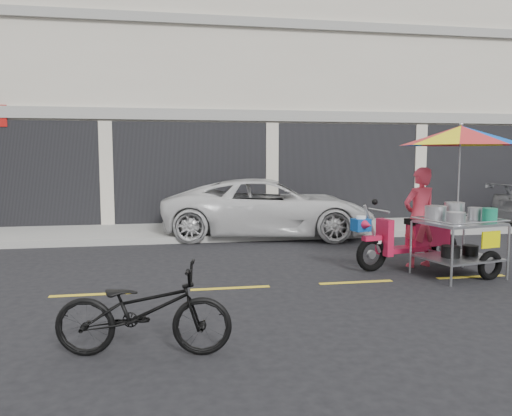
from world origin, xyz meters
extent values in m
plane|color=black|center=(0.00, 0.00, 0.00)|extent=(90.00, 90.00, 0.00)
cube|color=gray|center=(0.00, 5.50, 0.07)|extent=(45.00, 3.00, 0.15)
cube|color=beige|center=(0.00, 10.50, 4.00)|extent=(36.00, 8.00, 8.00)
cube|color=black|center=(0.00, 6.47, 1.45)|extent=(35.28, 0.06, 2.90)
cube|color=gray|center=(0.00, 6.45, 3.10)|extent=(36.00, 0.12, 0.30)
cube|color=gray|center=(0.00, 6.45, 5.60)|extent=(36.00, 0.12, 0.25)
cube|color=gold|center=(0.00, 0.00, 0.00)|extent=(42.00, 0.10, 0.01)
imported|color=silver|center=(-0.46, 4.70, 0.71)|extent=(5.46, 3.20, 1.43)
imported|color=black|center=(-3.17, -2.36, 0.46)|extent=(1.83, 0.87, 0.92)
torus|color=black|center=(0.55, 0.69, 0.30)|extent=(0.61, 0.24, 0.60)
torus|color=black|center=(2.10, 1.01, 0.30)|extent=(0.61, 0.24, 0.60)
cylinder|color=#9EA0A5|center=(0.55, 0.69, 0.30)|extent=(0.16, 0.09, 0.15)
cylinder|color=#9EA0A5|center=(2.10, 1.01, 0.30)|extent=(0.16, 0.09, 0.15)
cube|color=#C2183D|center=(0.55, 0.69, 0.58)|extent=(0.36, 0.19, 0.08)
cylinder|color=#9EA0A5|center=(0.55, 0.69, 0.74)|extent=(0.39, 0.13, 0.85)
cube|color=#C2183D|center=(0.80, 0.74, 0.58)|extent=(0.20, 0.38, 0.63)
cube|color=#C2183D|center=(1.27, 0.84, 0.34)|extent=(0.89, 0.46, 0.08)
cube|color=#C2183D|center=(1.73, 0.94, 0.58)|extent=(0.83, 0.43, 0.42)
cube|color=black|center=(1.63, 0.92, 0.82)|extent=(0.72, 0.39, 0.11)
cylinder|color=#9EA0A5|center=(0.67, 0.71, 1.06)|extent=(0.16, 0.58, 0.04)
sphere|color=black|center=(0.69, 0.93, 1.18)|extent=(0.11, 0.11, 0.11)
cylinder|color=white|center=(0.67, 0.71, 0.51)|extent=(0.15, 0.15, 0.05)
cube|color=navy|center=(0.32, 0.64, 0.82)|extent=(0.32, 0.28, 0.21)
cylinder|color=white|center=(0.32, 0.64, 0.95)|extent=(0.20, 0.20, 0.05)
cone|color=#C2183D|center=(0.36, 0.46, 0.85)|extent=(0.23, 0.27, 0.19)
torus|color=black|center=(2.19, -0.21, 0.23)|extent=(0.50, 0.20, 0.49)
cylinder|color=#9EA0A5|center=(1.34, -0.50, 0.45)|extent=(0.05, 0.05, 0.90)
cylinder|color=#9EA0A5|center=(1.14, 0.43, 0.45)|extent=(0.05, 0.05, 0.90)
cylinder|color=#9EA0A5|center=(2.47, -0.26, 0.45)|extent=(0.05, 0.05, 0.90)
cylinder|color=#9EA0A5|center=(2.28, 0.67, 0.45)|extent=(0.05, 0.05, 0.90)
cube|color=#9EA0A5|center=(1.81, 0.09, 0.32)|extent=(1.33, 1.17, 0.03)
cube|color=#9EA0A5|center=(1.81, 0.09, 0.90)|extent=(1.33, 1.17, 0.04)
cylinder|color=#9EA0A5|center=(1.90, -0.38, 0.96)|extent=(1.14, 0.27, 0.03)
cylinder|color=#9EA0A5|center=(1.71, 0.55, 0.96)|extent=(1.14, 0.27, 0.03)
cylinder|color=#9EA0A5|center=(1.24, -0.03, 0.96)|extent=(0.22, 0.94, 0.03)
cylinder|color=#9EA0A5|center=(2.37, 0.21, 0.96)|extent=(0.22, 0.94, 0.03)
cylinder|color=#9EA0A5|center=(1.71, 0.55, 0.32)|extent=(0.21, 0.78, 0.04)
cylinder|color=#9EA0A5|center=(1.71, 0.55, 0.85)|extent=(0.21, 0.78, 0.04)
cube|color=#D3CF00|center=(2.07, -0.37, 0.69)|extent=(0.37, 0.10, 0.26)
cylinder|color=#B7B7BC|center=(1.45, 0.23, 1.03)|extent=(0.40, 0.40, 0.23)
cylinder|color=#B7B7BC|center=(1.86, 0.34, 1.05)|extent=(0.38, 0.38, 0.27)
cylinder|color=#B7B7BC|center=(2.19, 0.22, 1.01)|extent=(0.31, 0.31, 0.19)
cylinder|color=#B7B7BC|center=(1.59, -0.15, 1.00)|extent=(0.34, 0.34, 0.17)
cylinder|color=#137252|center=(2.22, -0.09, 1.04)|extent=(0.28, 0.28, 0.23)
cylinder|color=black|center=(1.65, 0.06, 0.43)|extent=(0.35, 0.35, 0.19)
cylinder|color=black|center=(2.06, 0.14, 0.42)|extent=(0.30, 0.30, 0.17)
cylinder|color=#9EA0A5|center=(1.84, 0.20, 1.69)|extent=(0.03, 0.03, 1.58)
sphere|color=#9EA0A5|center=(1.84, 0.20, 2.50)|extent=(0.06, 0.06, 0.06)
imported|color=#D1354A|center=(1.53, 0.89, 0.90)|extent=(0.73, 0.55, 1.79)
camera|label=1|loc=(-2.91, -7.32, 2.00)|focal=35.00mm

